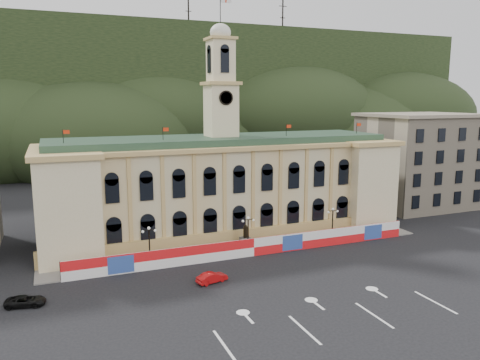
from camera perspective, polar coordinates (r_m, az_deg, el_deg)
name	(u,v)px	position (r m, az deg, el deg)	size (l,w,h in m)	color
ground	(309,298)	(53.20, 8.39, -14.06)	(260.00, 260.00, 0.00)	black
lane_markings	(334,318)	(49.38, 11.44, -16.13)	(26.00, 10.00, 0.02)	white
hill_ridge	(128,104)	(165.63, -13.52, 8.96)	(230.00, 80.00, 64.00)	black
city_hall	(222,185)	(74.99, -2.17, -0.59)	(56.20, 17.60, 37.10)	#C8BA90
side_building_right	(418,160)	(100.27, 20.92, 2.29)	(21.00, 17.00, 18.60)	#C2B095
hoarding_fence	(254,247)	(65.31, 1.71, -8.17)	(50.00, 0.44, 2.50)	red
pavement	(246,249)	(67.99, 0.74, -8.46)	(56.00, 5.50, 0.16)	slate
statue	(245,242)	(67.87, 0.66, -7.51)	(1.40, 1.40, 3.72)	#595651
lamp_left	(149,242)	(62.53, -10.99, -7.43)	(1.96, 0.44, 5.15)	black
lamp_center	(248,231)	(66.45, 1.00, -6.20)	(1.96, 0.44, 5.15)	black
lamp_right	(333,221)	(72.88, 11.22, -4.93)	(1.96, 0.44, 5.15)	black
red_sedan	(212,277)	(56.57, -3.44, -11.78)	(4.01, 2.23, 1.25)	#B50C0E
black_suv	(26,301)	(55.42, -24.68, -13.25)	(4.37, 2.66, 1.13)	black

